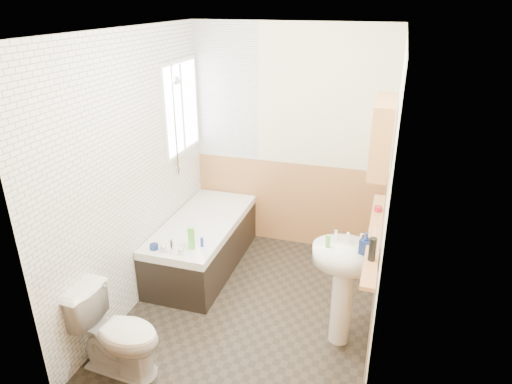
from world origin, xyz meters
TOP-DOWN VIEW (x-y plane):
  - floor at (0.00, 0.00)m, footprint 2.80×2.80m
  - ceiling at (0.00, 0.00)m, footprint 2.80×2.80m
  - wall_back at (0.00, 1.41)m, footprint 2.20×0.02m
  - wall_front at (0.00, -1.41)m, footprint 2.20×0.02m
  - wall_left at (-1.11, 0.00)m, footprint 0.02×2.80m
  - wall_right at (1.11, 0.00)m, footprint 0.02×2.80m
  - wainscot_right at (1.09, 0.00)m, footprint 0.01×2.80m
  - wainscot_front at (0.00, -1.39)m, footprint 2.20×0.01m
  - wainscot_back at (0.00, 1.39)m, footprint 2.20×0.01m
  - tile_cladding_left at (-1.09, 0.00)m, footprint 0.01×2.80m
  - tile_return_back at (-0.73, 1.39)m, footprint 0.75×0.01m
  - window at (-1.06, 0.95)m, footprint 0.03×0.79m
  - bathtub at (-0.73, 0.59)m, footprint 0.70×1.57m
  - shower_riser at (-1.04, 0.75)m, footprint 0.10×0.08m
  - toilet at (-0.76, -1.00)m, footprint 0.74×0.45m
  - sink at (0.84, -0.16)m, footprint 0.53×0.43m
  - pine_shelf at (1.04, -0.05)m, footprint 0.10×1.54m
  - medicine_cabinet at (1.01, -0.09)m, footprint 0.15×0.57m
  - foam_can at (1.04, -0.47)m, footprint 0.06×0.06m
  - green_bottle at (1.04, -0.29)m, footprint 0.04×0.04m
  - black_jar at (1.04, 0.36)m, footprint 0.08×0.08m
  - soap_bottle at (0.99, -0.22)m, footprint 0.14×0.20m
  - clear_bottle at (0.70, -0.20)m, footprint 0.04×0.04m
  - blue_gel at (-0.59, 0.03)m, footprint 0.07×0.06m
  - cream_jar at (-0.93, -0.09)m, footprint 0.11×0.11m
  - orange_bottle at (-0.52, 0.09)m, footprint 0.04×0.04m

SIDE VIEW (x-z plane):
  - floor at x=0.00m, z-range 0.00..0.00m
  - bathtub at x=-0.73m, z-range -0.06..0.63m
  - toilet at x=-0.76m, z-range 0.00..0.70m
  - wainscot_right at x=1.09m, z-range 0.00..1.00m
  - wainscot_front at x=0.00m, z-range 0.00..1.00m
  - wainscot_back at x=0.00m, z-range 0.00..1.00m
  - cream_jar at x=-0.93m, z-range 0.55..0.60m
  - orange_bottle at x=-0.52m, z-range 0.55..0.64m
  - sink at x=0.84m, z-range 0.14..1.16m
  - blue_gel at x=-0.59m, z-range 0.55..0.77m
  - soap_bottle at x=0.99m, z-range 0.91..0.99m
  - clear_bottle at x=0.70m, z-range 0.91..1.01m
  - pine_shelf at x=1.04m, z-range 0.99..1.02m
  - black_jar at x=1.04m, z-range 1.02..1.06m
  - foam_can at x=1.04m, z-range 1.02..1.19m
  - green_bottle at x=1.04m, z-range 1.02..1.21m
  - wall_back at x=0.00m, z-range 0.00..2.50m
  - wall_front at x=0.00m, z-range 0.00..2.50m
  - wall_left at x=-1.11m, z-range 0.00..2.50m
  - wall_right at x=1.11m, z-range 0.00..2.50m
  - tile_cladding_left at x=-1.09m, z-range 0.00..2.50m
  - window at x=-1.06m, z-range 1.15..2.15m
  - shower_riser at x=-1.04m, z-range 1.08..2.26m
  - tile_return_back at x=-0.73m, z-range 1.00..2.50m
  - medicine_cabinet at x=1.01m, z-range 1.55..2.07m
  - ceiling at x=0.00m, z-range 2.50..2.50m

